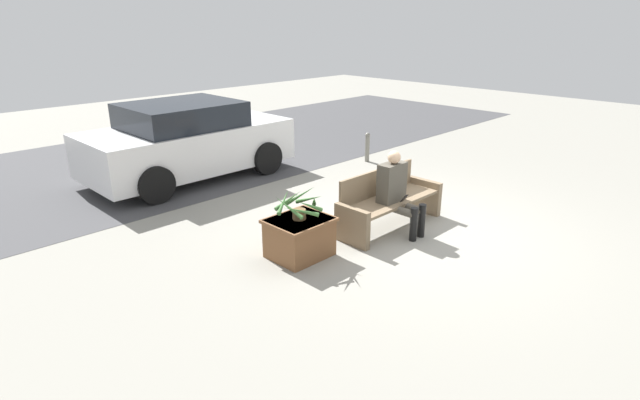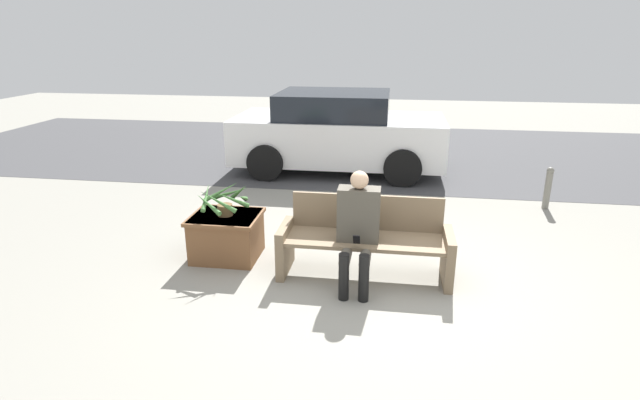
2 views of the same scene
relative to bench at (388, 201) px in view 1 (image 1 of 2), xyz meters
The scene contains 8 objects.
ground_plane 0.52m from the bench, 64.13° to the right, with size 30.00×30.00×0.00m, color gray.
road_surface 5.85m from the bench, 88.57° to the left, with size 20.00×6.00×0.01m, color #424244.
bench is the anchor object (origin of this frame).
person_seated 0.32m from the bench, 109.43° to the right, with size 0.43×0.64×1.19m.
planter_box 1.62m from the bench, behind, with size 0.78×0.67×0.52m.
potted_plant 1.64m from the bench, behind, with size 0.62×0.64×0.39m.
parked_car 4.30m from the bench, 100.53° to the left, with size 3.83×1.98×1.46m.
bollard_post 3.56m from the bench, 44.69° to the left, with size 0.11×0.11×0.63m.
Camera 1 is at (-5.72, -3.85, 2.92)m, focal length 28.00 mm.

